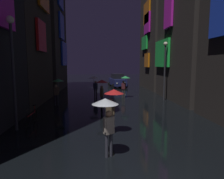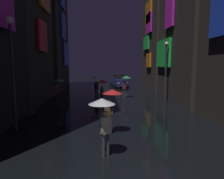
# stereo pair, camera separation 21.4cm
# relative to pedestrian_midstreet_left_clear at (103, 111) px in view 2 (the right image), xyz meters

# --- Properties ---
(building_left_mid) EXTENTS (4.25, 7.26, 15.99)m
(building_left_mid) POSITION_rel_pedestrian_midstreet_left_clear_xyz_m (-6.79, 10.42, 6.34)
(building_left_mid) COLOR #2D2826
(building_left_mid) RESTS_ON ground
(building_left_far) EXTENTS (4.25, 8.07, 15.18)m
(building_left_far) POSITION_rel_pedestrian_midstreet_left_clear_xyz_m (-6.78, 19.82, 5.92)
(building_left_far) COLOR #33302D
(building_left_far) RESTS_ON ground
(building_right_mid) EXTENTS (4.25, 8.17, 15.22)m
(building_right_mid) POSITION_rel_pedestrian_midstreet_left_clear_xyz_m (8.18, 10.88, 5.94)
(building_right_mid) COLOR #2D2826
(building_right_mid) RESTS_ON ground
(building_right_far) EXTENTS (4.25, 7.94, 12.76)m
(building_right_far) POSITION_rel_pedestrian_midstreet_left_clear_xyz_m (8.17, 19.75, 4.73)
(building_right_far) COLOR #2D2826
(building_right_far) RESTS_ON ground
(pedestrian_midstreet_left_clear) EXTENTS (0.90, 0.90, 2.12)m
(pedestrian_midstreet_left_clear) POSITION_rel_pedestrian_midstreet_left_clear_xyz_m (0.00, 0.00, 0.00)
(pedestrian_midstreet_left_clear) COLOR #2D2D38
(pedestrian_midstreet_left_clear) RESTS_ON ground
(pedestrian_midstreet_centre_clear) EXTENTS (0.90, 0.90, 2.12)m
(pedestrian_midstreet_centre_clear) POSITION_rel_pedestrian_midstreet_left_clear_xyz_m (-0.58, 12.31, 0.00)
(pedestrian_midstreet_centre_clear) COLOR #2D2D38
(pedestrian_midstreet_centre_clear) RESTS_ON ground
(pedestrian_far_right_red) EXTENTS (0.90, 0.90, 2.12)m
(pedestrian_far_right_red) POSITION_rel_pedestrian_midstreet_left_clear_xyz_m (0.40, 2.37, 0.00)
(pedestrian_far_right_red) COLOR #2D2D38
(pedestrian_far_right_red) RESTS_ON ground
(pedestrian_near_crossing_green) EXTENTS (0.90, 0.90, 2.12)m
(pedestrian_near_crossing_green) POSITION_rel_pedestrian_midstreet_left_clear_xyz_m (-3.40, 9.18, 0.00)
(pedestrian_near_crossing_green) COLOR #2D2D38
(pedestrian_near_crossing_green) RESTS_ON ground
(pedestrian_foreground_left_red) EXTENTS (0.90, 0.90, 2.12)m
(pedestrian_foreground_left_red) POSITION_rel_pedestrian_midstreet_left_clear_xyz_m (0.03, 7.95, 0.00)
(pedestrian_foreground_left_red) COLOR black
(pedestrian_foreground_left_red) RESTS_ON ground
(pedestrian_foreground_right_green) EXTENTS (0.90, 0.90, 2.12)m
(pedestrian_foreground_right_green) POSITION_rel_pedestrian_midstreet_left_clear_xyz_m (2.34, 12.42, 0.00)
(pedestrian_foreground_right_green) COLOR #38332D
(pedestrian_foreground_right_green) RESTS_ON ground
(bicycle_parked_at_storefront) EXTENTS (0.14, 1.82, 0.96)m
(bicycle_parked_at_storefront) POSITION_rel_pedestrian_midstreet_left_clear_xyz_m (-3.90, 4.33, -1.28)
(bicycle_parked_at_storefront) COLOR black
(bicycle_parked_at_storefront) RESTS_ON ground
(car_distant) EXTENTS (2.63, 4.32, 1.92)m
(car_distant) POSITION_rel_pedestrian_midstreet_left_clear_xyz_m (2.53, 21.32, -0.74)
(car_distant) COLOR navy
(car_distant) RESTS_ON ground
(streetlamp_right_far) EXTENTS (0.36, 0.36, 5.19)m
(streetlamp_right_far) POSITION_rel_pedestrian_midstreet_left_clear_xyz_m (5.70, 10.81, 1.60)
(streetlamp_right_far) COLOR #2D2D33
(streetlamp_right_far) RESTS_ON ground
(streetlamp_left_near) EXTENTS (0.36, 0.36, 5.48)m
(streetlamp_left_near) POSITION_rel_pedestrian_midstreet_left_clear_xyz_m (-4.30, 3.28, 1.76)
(streetlamp_left_near) COLOR #2D2D33
(streetlamp_left_near) RESTS_ON ground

